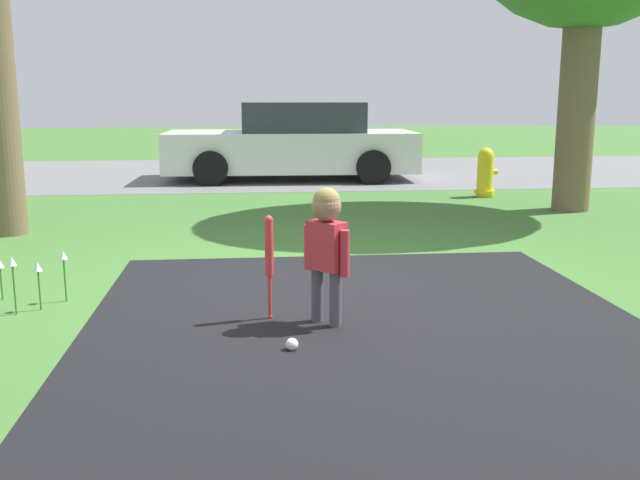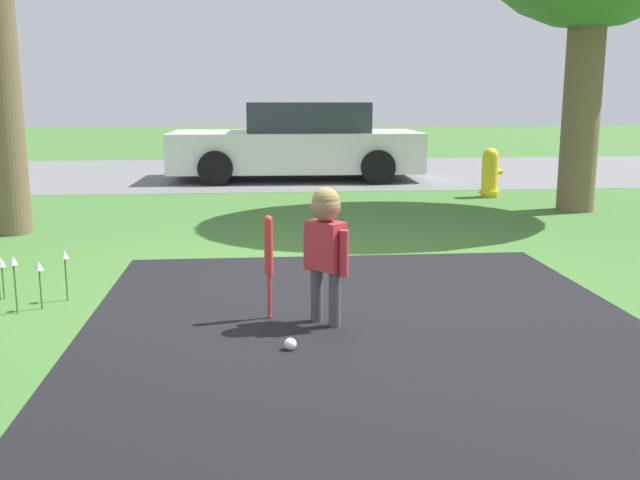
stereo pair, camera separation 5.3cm
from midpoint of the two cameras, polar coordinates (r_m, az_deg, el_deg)
The scene contains 9 objects.
ground_plane at distance 5.65m, azimuth -0.48°, elevation -3.59°, with size 60.00×60.00×0.00m, color #3D6B2D.
driveway_strip at distance 3.36m, azimuth 8.16°, elevation -14.43°, with size 3.66×7.00×0.01m.
street_strip at distance 14.06m, azimuth -3.38°, elevation 5.43°, with size 40.00×6.00×0.01m.
child at distance 4.55m, azimuth 0.79°, elevation 0.28°, with size 0.27×0.29×0.90m.
baseball_bat at distance 4.70m, azimuth -3.80°, elevation -0.97°, with size 0.06×0.06×0.70m.
sports_ball at distance 4.22m, azimuth -2.02°, elevation -8.32°, with size 0.07×0.07×0.07m.
fire_hydrant at distance 10.85m, azimuth 13.57°, elevation 5.24°, with size 0.33×0.29×0.73m.
parked_car at distance 12.90m, azimuth -1.64°, elevation 7.74°, with size 4.44×2.12×1.36m.
flower_bed at distance 5.43m, azimuth -23.07°, elevation -1.80°, with size 0.55×0.44×0.42m.
Camera 2 is at (-0.42, -5.44, 1.46)m, focal length 40.00 mm.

